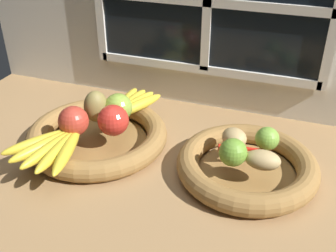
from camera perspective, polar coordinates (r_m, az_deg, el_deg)
The scene contains 15 objects.
ground_plane at distance 100.99cm, azimuth 0.68°, elevation -4.97°, with size 140.00×90.00×3.00cm, color #9E774C.
back_wall at distance 114.34cm, azimuth 5.81°, elevation 15.68°, with size 140.00×4.60×55.00cm.
fruit_bowl_left at distance 105.02cm, azimuth -9.89°, elevation -1.37°, with size 35.70×35.70×5.15cm.
fruit_bowl_right at distance 94.65cm, azimuth 11.03°, elevation -5.50°, with size 32.20×32.20×5.15cm.
apple_red_front at distance 99.64cm, azimuth -13.14°, elevation 0.67°, with size 7.37×7.37×7.37cm, color #B73828.
apple_red_right at distance 98.01cm, azimuth -7.71°, elevation 0.80°, with size 7.61×7.61×7.61cm, color red.
apple_green_back at distance 103.95cm, azimuth -7.01°, elevation 2.61°, with size 7.25×7.25×7.25cm, color #8CAD3D.
pear_brown at distance 104.00cm, azimuth -10.10°, elevation 2.72°, with size 6.21×5.52×8.44cm, color olive.
banana_bunch_front at distance 95.56cm, azimuth -15.84°, elevation -2.76°, with size 17.82×19.83×2.85cm.
banana_bunch_back at distance 110.05cm, azimuth -5.15°, elevation 3.12°, with size 10.82×18.16×2.84cm.
potato_small at distance 88.75cm, azimuth 13.18°, elevation -4.67°, with size 7.60×4.98×4.22cm, color tan.
potato_oblong at distance 94.86cm, azimuth 9.30°, elevation -1.63°, with size 6.24×5.35×4.29cm, color tan.
lime_near at distance 88.14cm, azimuth 9.11°, elevation -3.68°, with size 6.16×6.16×6.16cm, color #6B9E33.
lime_far at distance 94.91cm, azimuth 13.77°, elevation -1.74°, with size 5.47×5.47×5.47cm, color #7AAD3D.
chili_pepper at distance 93.24cm, azimuth 10.83°, elevation -3.29°, with size 1.95×1.95×12.31cm, color red.
Camera 1 is at (26.17, -77.44, 57.81)cm, focal length 43.37 mm.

